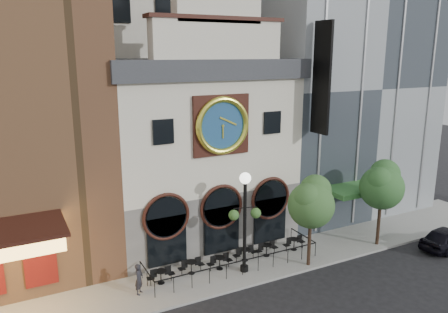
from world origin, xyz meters
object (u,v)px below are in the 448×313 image
bistro_0 (161,276)px  bistro_1 (191,266)px  bistro_2 (220,262)px  tree_right (382,184)px  bistro_3 (245,253)px  bistro_5 (294,243)px  tree_left (312,201)px  bistro_4 (266,249)px  lamppost (245,211)px  car_right (447,238)px  pedestrian (139,279)px

bistro_0 → bistro_1: bearing=7.2°
bistro_1 → bistro_2: size_ratio=1.00×
bistro_0 → tree_right: 15.29m
bistro_0 → bistro_3: same height
bistro_0 → bistro_5: same height
bistro_3 → tree_left: bearing=-34.4°
bistro_4 → bistro_5: (2.08, -0.08, 0.00)m
tree_right → lamppost: bearing=175.3°
car_right → pedestrian: bearing=72.7°
bistro_1 → bistro_5: same height
bistro_0 → car_right: bearing=-12.5°
bistro_3 → tree_left: 5.30m
bistro_0 → bistro_5: size_ratio=1.00×
bistro_5 → tree_right: 6.94m
bistro_4 → pedestrian: (-8.46, -0.68, 0.39)m
bistro_0 → tree_left: size_ratio=0.29×
bistro_1 → bistro_5: bearing=-1.2°
bistro_4 → lamppost: size_ratio=0.26×
bistro_4 → pedestrian: pedestrian is taller
bistro_1 → lamppost: (2.90, -1.13, 3.27)m
bistro_1 → bistro_5: 7.22m
bistro_2 → tree_left: 6.53m
bistro_2 → bistro_4: (3.43, 0.21, 0.00)m
car_right → tree_left: bearing=70.5°
lamppost → bistro_3: bearing=71.0°
tree_right → bistro_3: bearing=167.9°
tree_left → tree_right: bearing=2.3°
bistro_1 → pedestrian: (-3.32, -0.74, 0.39)m
pedestrian → tree_right: (16.10, -1.21, 3.36)m
pedestrian → tree_left: bearing=-58.6°
tree_right → bistro_2: bearing=171.4°
bistro_4 → lamppost: bearing=-154.4°
car_right → tree_right: (-3.80, 2.40, 3.61)m
bistro_4 → tree_right: (7.64, -1.89, 3.74)m
bistro_4 → bistro_5: same height
bistro_2 → car_right: 15.42m
bistro_4 → car_right: bearing=-20.6°
bistro_2 → bistro_3: 1.91m
bistro_5 → car_right: car_right is taller
bistro_4 → lamppost: (-2.24, -1.07, 3.27)m
bistro_0 → bistro_1: 1.96m
bistro_0 → bistro_1: (1.94, 0.25, 0.00)m
bistro_0 → bistro_1: size_ratio=1.00×
bistro_0 → tree_left: 9.67m
bistro_0 → bistro_2: bearing=-0.4°
lamppost → tree_left: lamppost is taller
bistro_0 → pedestrian: 1.51m
pedestrian → lamppost: 6.87m
bistro_3 → car_right: (12.98, -4.36, 0.13)m
tree_left → bistro_1: bearing=162.2°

